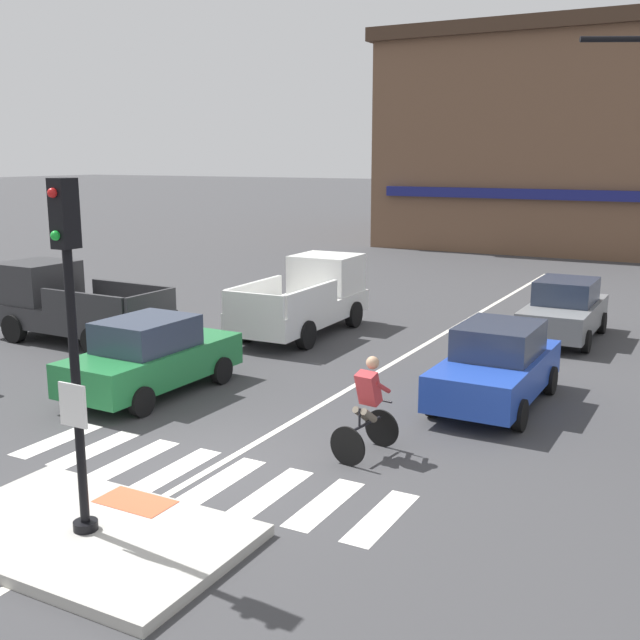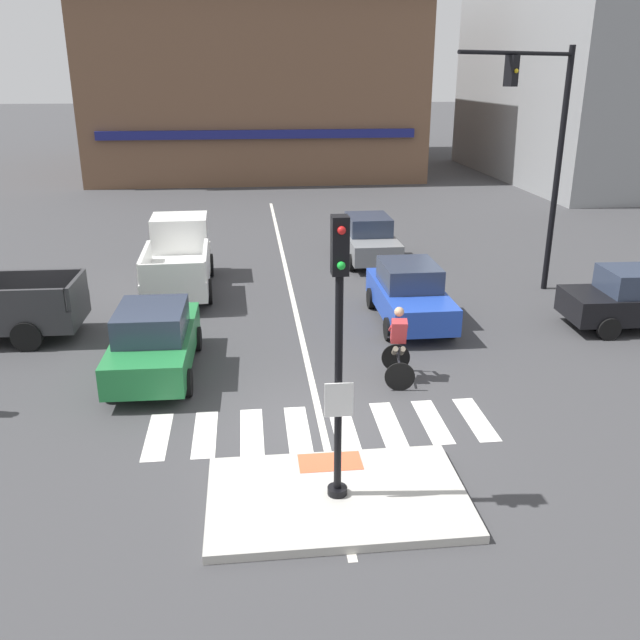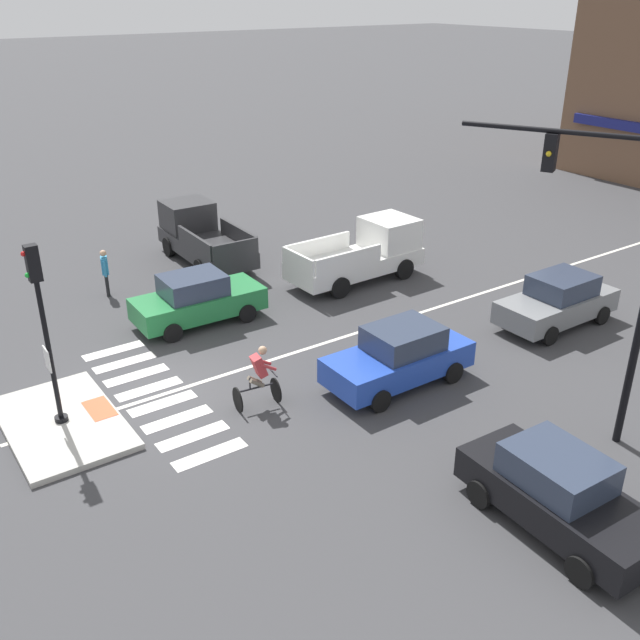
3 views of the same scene
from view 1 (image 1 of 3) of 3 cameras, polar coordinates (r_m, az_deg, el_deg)
ground_plane at (r=12.65m, az=-8.56°, el=-11.04°), size 300.00×300.00×0.00m
traffic_island at (r=10.91m, az=-16.87°, el=-14.94°), size 4.18×2.58×0.15m
tactile_pad_front at (r=11.48m, az=-13.49°, el=-12.90°), size 1.10×0.60×0.01m
signal_pole at (r=9.98m, az=-17.87°, el=-0.43°), size 0.44×0.38×4.52m
crosswalk_stripe_a at (r=14.58m, az=-18.82°, el=-8.39°), size 0.44×1.80×0.01m
crosswalk_stripe_b at (r=13.96m, az=-16.28°, el=-9.13°), size 0.44×1.80×0.01m
crosswalk_stripe_c at (r=13.38m, az=-13.51°, el=-9.92°), size 0.44×1.80×0.01m
crosswalk_stripe_d at (r=12.83m, az=-10.47°, el=-10.75°), size 0.44×1.80×0.01m
crosswalk_stripe_e at (r=12.33m, az=-7.16°, el=-11.61°), size 0.44×1.80×0.01m
crosswalk_stripe_f at (r=11.87m, az=-3.55°, el=-12.51°), size 0.44×1.80×0.01m
crosswalk_stripe_g at (r=11.46m, az=0.35°, el=-13.42°), size 0.44×1.80×0.01m
crosswalk_stripe_h at (r=11.11m, az=4.56°, el=-14.33°), size 0.44×1.80×0.01m
lane_centre_line at (r=21.08m, az=8.06°, el=-1.62°), size 0.14×28.00×0.01m
building_corner_right at (r=50.36m, az=20.40°, el=12.23°), size 21.38×22.62×11.51m
car_grey_eastbound_far at (r=22.10m, az=17.60°, el=0.71°), size 1.86×4.11×1.64m
car_green_westbound_near at (r=16.59m, az=-12.35°, el=-2.64°), size 1.91×4.14×1.64m
car_blue_eastbound_mid at (r=15.91m, az=12.90°, el=-3.29°), size 1.85×4.10×1.64m
pickup_truck_charcoal_cross_left at (r=21.98m, az=-18.12°, el=1.06°), size 5.14×2.14×2.08m
pickup_truck_white_westbound_far at (r=21.97m, az=-0.83°, el=1.65°), size 2.15×5.14×2.08m
cyclist at (r=12.93m, az=3.54°, el=-6.28°), size 0.80×1.17×1.68m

